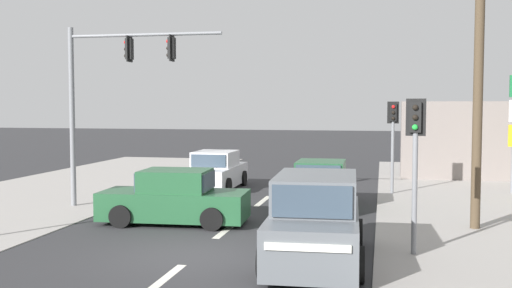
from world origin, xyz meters
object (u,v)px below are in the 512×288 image
at_px(sedan_oncoming_mid, 321,187).
at_px(pedestal_signal_far_median, 393,131).
at_px(utility_pole_midground_right, 479,53).
at_px(sedan_kerbside_parked, 175,199).
at_px(traffic_signal_mast, 108,83).
at_px(pedestal_signal_right_kerb, 415,149).
at_px(sedan_receding_far, 216,172).
at_px(suv_crossing_left, 316,222).

bearing_deg(sedan_oncoming_mid, pedestal_signal_far_median, 56.94).
relative_size(utility_pole_midground_right, sedan_kerbside_parked, 2.12).
relative_size(traffic_signal_mast, pedestal_signal_right_kerb, 1.69).
height_order(sedan_kerbside_parked, sedan_receding_far, same).
relative_size(utility_pole_midground_right, pedestal_signal_far_median, 2.57).
distance_m(pedestal_signal_right_kerb, sedan_receding_far, 12.11).
height_order(utility_pole_midground_right, sedan_oncoming_mid, utility_pole_midground_right).
relative_size(traffic_signal_mast, suv_crossing_left, 1.30).
distance_m(traffic_signal_mast, sedan_oncoming_mid, 7.86).
relative_size(pedestal_signal_right_kerb, pedestal_signal_far_median, 1.00).
distance_m(utility_pole_midground_right, traffic_signal_mast, 11.53).
bearing_deg(pedestal_signal_right_kerb, traffic_signal_mast, 155.00).
bearing_deg(sedan_receding_far, sedan_oncoming_mid, -37.11).
bearing_deg(pedestal_signal_far_median, sedan_receding_far, -178.61).
bearing_deg(pedestal_signal_far_median, utility_pole_midground_right, -71.28).
bearing_deg(traffic_signal_mast, sedan_kerbside_parked, -34.74).
xyz_separation_m(sedan_kerbside_parked, suv_crossing_left, (4.45, -3.41, 0.18)).
bearing_deg(utility_pole_midground_right, pedestal_signal_far_median, 108.72).
distance_m(pedestal_signal_right_kerb, pedestal_signal_far_median, 9.64).
xyz_separation_m(traffic_signal_mast, sedan_oncoming_mid, (6.92, 1.47, -3.44)).
height_order(pedestal_signal_far_median, sedan_receding_far, pedestal_signal_far_median).
bearing_deg(sedan_receding_far, suv_crossing_left, -63.54).
xyz_separation_m(utility_pole_midground_right, pedestal_signal_right_kerb, (-1.80, -3.32, -2.40)).
bearing_deg(utility_pole_midground_right, traffic_signal_mast, 174.13).
relative_size(pedestal_signal_right_kerb, sedan_receding_far, 0.84).
xyz_separation_m(pedestal_signal_right_kerb, pedestal_signal_far_median, (-0.34, 9.64, 0.00)).
height_order(utility_pole_midground_right, suv_crossing_left, utility_pole_midground_right).
xyz_separation_m(traffic_signal_mast, sedan_kerbside_parked, (3.06, -2.13, -3.44)).
relative_size(traffic_signal_mast, sedan_oncoming_mid, 1.41).
bearing_deg(suv_crossing_left, utility_pole_midground_right, 47.98).
relative_size(sedan_kerbside_parked, sedan_receding_far, 1.02).
xyz_separation_m(pedestal_signal_right_kerb, sedan_oncoming_mid, (-2.73, 5.97, -1.71)).
bearing_deg(pedestal_signal_far_median, pedestal_signal_right_kerb, -87.99).
distance_m(utility_pole_midground_right, sedan_oncoming_mid, 6.67).
relative_size(traffic_signal_mast, sedan_kerbside_parked, 1.39).
xyz_separation_m(traffic_signal_mast, sedan_receding_far, (2.29, 4.97, -3.44)).
relative_size(sedan_oncoming_mid, sedan_receding_far, 1.00).
xyz_separation_m(pedestal_signal_right_kerb, sedan_kerbside_parked, (-6.58, 2.37, -1.71)).
distance_m(pedestal_signal_far_median, sedan_kerbside_parked, 9.73).
xyz_separation_m(traffic_signal_mast, pedestal_signal_right_kerb, (9.64, -4.50, -1.73)).
distance_m(sedan_oncoming_mid, suv_crossing_left, 7.03).
bearing_deg(traffic_signal_mast, pedestal_signal_far_median, 28.91).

